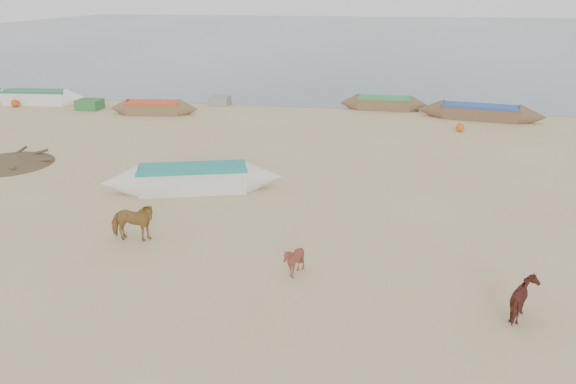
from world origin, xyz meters
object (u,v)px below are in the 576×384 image
object	(u,v)px
cow_adult	(132,222)
calf_front	(294,261)
near_canoe	(193,179)
calf_right	(525,300)

from	to	relation	value
cow_adult	calf_front	size ratio (longest dim) A/B	1.63
near_canoe	cow_adult	bearing A→B (deg)	-111.11
calf_front	calf_right	size ratio (longest dim) A/B	0.91
cow_adult	near_canoe	distance (m)	4.47
calf_right	near_canoe	world-z (taller)	calf_right
calf_right	near_canoe	bearing A→B (deg)	52.72
near_canoe	calf_front	bearing A→B (deg)	-67.99
calf_right	cow_adult	bearing A→B (deg)	73.99
cow_adult	calf_right	bearing A→B (deg)	-107.12
cow_adult	calf_right	world-z (taller)	cow_adult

